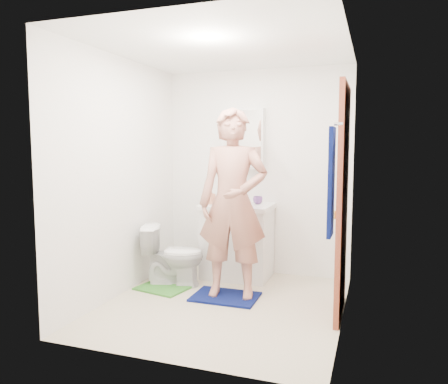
# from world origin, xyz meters

# --- Properties ---
(floor) EXTENTS (2.20, 2.40, 0.02)m
(floor) POSITION_xyz_m (0.00, 0.00, -0.01)
(floor) COLOR beige
(floor) RESTS_ON ground
(ceiling) EXTENTS (2.20, 2.40, 0.02)m
(ceiling) POSITION_xyz_m (0.00, 0.00, 2.41)
(ceiling) COLOR white
(ceiling) RESTS_ON ground
(wall_back) EXTENTS (2.20, 0.02, 2.40)m
(wall_back) POSITION_xyz_m (0.00, 1.21, 1.20)
(wall_back) COLOR white
(wall_back) RESTS_ON ground
(wall_front) EXTENTS (2.20, 0.02, 2.40)m
(wall_front) POSITION_xyz_m (0.00, -1.21, 1.20)
(wall_front) COLOR white
(wall_front) RESTS_ON ground
(wall_left) EXTENTS (0.02, 2.40, 2.40)m
(wall_left) POSITION_xyz_m (-1.11, 0.00, 1.20)
(wall_left) COLOR white
(wall_left) RESTS_ON ground
(wall_right) EXTENTS (0.02, 2.40, 2.40)m
(wall_right) POSITION_xyz_m (1.11, 0.00, 1.20)
(wall_right) COLOR white
(wall_right) RESTS_ON ground
(vanity_cabinet) EXTENTS (0.75, 0.55, 0.80)m
(vanity_cabinet) POSITION_xyz_m (-0.15, 0.91, 0.40)
(vanity_cabinet) COLOR white
(vanity_cabinet) RESTS_ON floor
(countertop) EXTENTS (0.79, 0.59, 0.05)m
(countertop) POSITION_xyz_m (-0.15, 0.91, 0.83)
(countertop) COLOR white
(countertop) RESTS_ON vanity_cabinet
(sink_basin) EXTENTS (0.40, 0.40, 0.03)m
(sink_basin) POSITION_xyz_m (-0.15, 0.91, 0.84)
(sink_basin) COLOR white
(sink_basin) RESTS_ON countertop
(faucet) EXTENTS (0.03, 0.03, 0.12)m
(faucet) POSITION_xyz_m (-0.15, 1.09, 0.91)
(faucet) COLOR silver
(faucet) RESTS_ON countertop
(medicine_cabinet) EXTENTS (0.50, 0.12, 0.70)m
(medicine_cabinet) POSITION_xyz_m (-0.15, 1.14, 1.60)
(medicine_cabinet) COLOR white
(medicine_cabinet) RESTS_ON wall_back
(mirror_panel) EXTENTS (0.46, 0.01, 0.66)m
(mirror_panel) POSITION_xyz_m (-0.15, 1.08, 1.60)
(mirror_panel) COLOR white
(mirror_panel) RESTS_ON wall_back
(door) EXTENTS (0.05, 0.80, 2.05)m
(door) POSITION_xyz_m (1.07, 0.15, 1.02)
(door) COLOR #A3472D
(door) RESTS_ON ground
(door_knob) EXTENTS (0.07, 0.07, 0.07)m
(door_knob) POSITION_xyz_m (1.03, -0.17, 0.95)
(door_knob) COLOR gold
(door_knob) RESTS_ON door
(towel) EXTENTS (0.03, 0.24, 0.80)m
(towel) POSITION_xyz_m (1.03, -0.57, 1.25)
(towel) COLOR #081250
(towel) RESTS_ON wall_right
(towel_hook) EXTENTS (0.06, 0.02, 0.02)m
(towel_hook) POSITION_xyz_m (1.07, -0.57, 1.67)
(towel_hook) COLOR silver
(towel_hook) RESTS_ON wall_right
(toilet) EXTENTS (0.72, 0.52, 0.66)m
(toilet) POSITION_xyz_m (-0.72, 0.40, 0.33)
(toilet) COLOR white
(toilet) RESTS_ON floor
(bath_mat) EXTENTS (0.65, 0.46, 0.02)m
(bath_mat) POSITION_xyz_m (-0.05, 0.19, 0.01)
(bath_mat) COLOR #081250
(bath_mat) RESTS_ON floor
(green_rug) EXTENTS (0.59, 0.53, 0.02)m
(green_rug) POSITION_xyz_m (-0.76, 0.25, 0.01)
(green_rug) COLOR #3A852C
(green_rug) RESTS_ON floor
(soap_dispenser) EXTENTS (0.10, 0.10, 0.17)m
(soap_dispenser) POSITION_xyz_m (-0.45, 0.84, 0.94)
(soap_dispenser) COLOR tan
(soap_dispenser) RESTS_ON countertop
(toothbrush_cup) EXTENTS (0.14, 0.14, 0.09)m
(toothbrush_cup) POSITION_xyz_m (0.06, 1.02, 0.89)
(toothbrush_cup) COLOR #653D86
(toothbrush_cup) RESTS_ON countertop
(man) EXTENTS (0.74, 0.54, 1.86)m
(man) POSITION_xyz_m (0.02, 0.23, 0.95)
(man) COLOR tan
(man) RESTS_ON bath_mat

